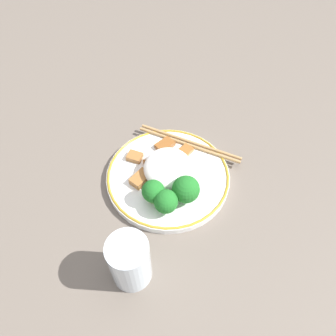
{
  "coord_description": "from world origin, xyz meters",
  "views": [
    {
      "loc": [
        0.36,
        0.02,
        0.51
      ],
      "look_at": [
        0.0,
        0.0,
        0.03
      ],
      "focal_mm": 35.0,
      "sensor_mm": 36.0,
      "label": 1
    }
  ],
  "objects_px": {
    "broccoli_back_center": "(167,202)",
    "broccoli_back_right": "(186,189)",
    "drinking_glass": "(130,261)",
    "chopsticks": "(189,143)",
    "broccoli_back_left": "(153,192)",
    "plate": "(168,176)"
  },
  "relations": [
    {
      "from": "drinking_glass",
      "to": "chopsticks",
      "type": "bearing_deg",
      "value": 161.75
    },
    {
      "from": "chopsticks",
      "to": "drinking_glass",
      "type": "height_order",
      "value": "drinking_glass"
    },
    {
      "from": "broccoli_back_right",
      "to": "drinking_glass",
      "type": "relative_size",
      "value": 0.55
    },
    {
      "from": "broccoli_back_right",
      "to": "drinking_glass",
      "type": "xyz_separation_m",
      "value": [
        0.13,
        -0.08,
        0.01
      ]
    },
    {
      "from": "broccoli_back_center",
      "to": "broccoli_back_right",
      "type": "distance_m",
      "value": 0.04
    },
    {
      "from": "broccoli_back_left",
      "to": "broccoli_back_right",
      "type": "xyz_separation_m",
      "value": [
        -0.01,
        0.06,
        0.0
      ]
    },
    {
      "from": "broccoli_back_left",
      "to": "drinking_glass",
      "type": "height_order",
      "value": "drinking_glass"
    },
    {
      "from": "broccoli_back_center",
      "to": "broccoli_back_right",
      "type": "height_order",
      "value": "broccoli_back_right"
    },
    {
      "from": "plate",
      "to": "chopsticks",
      "type": "relative_size",
      "value": 1.12
    },
    {
      "from": "broccoli_back_center",
      "to": "broccoli_back_right",
      "type": "xyz_separation_m",
      "value": [
        -0.02,
        0.03,
        0.0
      ]
    },
    {
      "from": "broccoli_back_left",
      "to": "drinking_glass",
      "type": "relative_size",
      "value": 0.51
    },
    {
      "from": "plate",
      "to": "broccoli_back_right",
      "type": "xyz_separation_m",
      "value": [
        0.05,
        0.03,
        0.03
      ]
    },
    {
      "from": "broccoli_back_right",
      "to": "broccoli_back_left",
      "type": "bearing_deg",
      "value": -83.31
    },
    {
      "from": "plate",
      "to": "broccoli_back_center",
      "type": "bearing_deg",
      "value": 1.72
    },
    {
      "from": "broccoli_back_right",
      "to": "drinking_glass",
      "type": "distance_m",
      "value": 0.16
    },
    {
      "from": "plate",
      "to": "broccoli_back_left",
      "type": "distance_m",
      "value": 0.07
    },
    {
      "from": "broccoli_back_left",
      "to": "chopsticks",
      "type": "height_order",
      "value": "broccoli_back_left"
    },
    {
      "from": "chopsticks",
      "to": "drinking_glass",
      "type": "bearing_deg",
      "value": -18.25
    },
    {
      "from": "broccoli_back_center",
      "to": "drinking_glass",
      "type": "xyz_separation_m",
      "value": [
        0.11,
        -0.05,
        0.01
      ]
    },
    {
      "from": "plate",
      "to": "drinking_glass",
      "type": "xyz_separation_m",
      "value": [
        0.19,
        -0.05,
        0.04
      ]
    },
    {
      "from": "broccoli_back_center",
      "to": "drinking_glass",
      "type": "distance_m",
      "value": 0.12
    },
    {
      "from": "broccoli_back_center",
      "to": "chopsticks",
      "type": "bearing_deg",
      "value": 166.43
    }
  ]
}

